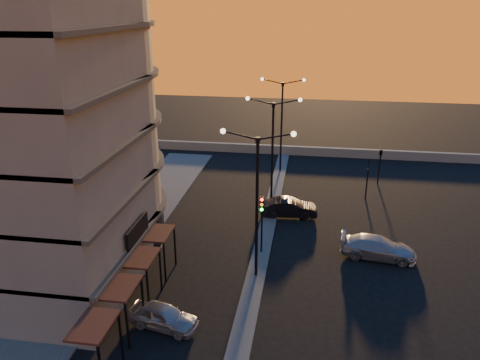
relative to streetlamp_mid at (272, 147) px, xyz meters
The scene contains 14 objects.
ground 11.46m from the streetlamp_mid, 90.00° to the right, with size 120.00×120.00×0.00m, color black.
sidewalk_west 13.30m from the streetlamp_mid, 150.26° to the right, with size 5.00×40.00×0.12m, color #494947.
median 5.53m from the streetlamp_mid, 90.00° to the left, with size 1.20×36.00×0.12m, color #494947.
parapet 16.91m from the streetlamp_mid, 82.87° to the left, with size 44.00×0.50×1.00m, color slate.
building 18.31m from the streetlamp_mid, 144.54° to the right, with size 14.35×17.08×25.00m.
streetlamp_near 10.00m from the streetlamp_mid, 90.00° to the right, with size 4.32×0.32×9.51m.
streetlamp_mid is the anchor object (origin of this frame).
streetlamp_far 10.00m from the streetlamp_mid, 90.00° to the left, with size 4.32×0.32×9.51m.
traffic_light_main 7.62m from the streetlamp_mid, 90.00° to the right, with size 0.28×0.44×4.25m.
signal_east_a 9.67m from the streetlamp_mid, 26.57° to the left, with size 0.13×0.16×3.60m.
signal_east_b 12.67m from the streetlamp_mid, 40.10° to the left, with size 0.42×1.99×3.60m.
car_hatchback 16.96m from the streetlamp_mid, 105.11° to the right, with size 1.53×3.80×1.30m, color #9C9EA3.
car_sedan 5.13m from the streetlamp_mid, 25.05° to the right, with size 1.57×4.50×1.48m, color black.
car_wagon 11.21m from the streetlamp_mid, 39.02° to the right, with size 2.03×5.00×1.45m, color #9A9CA1.
Camera 1 is at (2.97, -25.34, 16.10)m, focal length 35.00 mm.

